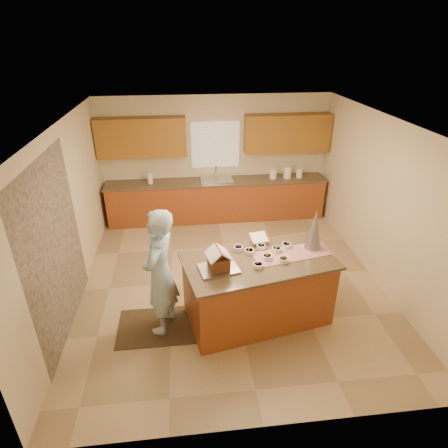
{
  "coord_description": "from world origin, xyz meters",
  "views": [
    {
      "loc": [
        -0.74,
        -5.34,
        3.86
      ],
      "look_at": [
        -0.1,
        0.2,
        1.0
      ],
      "focal_mm": 30.22,
      "sensor_mm": 36.0,
      "label": 1
    }
  ],
  "objects_px": {
    "boy": "(160,273)",
    "gingerbread_house": "(219,260)",
    "tinsel_tree": "(315,229)",
    "island_base": "(258,291)"
  },
  "relations": [
    {
      "from": "island_base",
      "to": "gingerbread_house",
      "type": "height_order",
      "value": "gingerbread_house"
    },
    {
      "from": "island_base",
      "to": "tinsel_tree",
      "type": "relative_size",
      "value": 3.27
    },
    {
      "from": "island_base",
      "to": "boy",
      "type": "xyz_separation_m",
      "value": [
        -1.37,
        -0.05,
        0.45
      ]
    },
    {
      "from": "boy",
      "to": "gingerbread_house",
      "type": "distance_m",
      "value": 0.83
    },
    {
      "from": "boy",
      "to": "gingerbread_house",
      "type": "bearing_deg",
      "value": 99.02
    },
    {
      "from": "gingerbread_house",
      "to": "tinsel_tree",
      "type": "bearing_deg",
      "value": 15.83
    },
    {
      "from": "tinsel_tree",
      "to": "gingerbread_house",
      "type": "bearing_deg",
      "value": -164.17
    },
    {
      "from": "island_base",
      "to": "tinsel_tree",
      "type": "bearing_deg",
      "value": 3.67
    },
    {
      "from": "island_base",
      "to": "boy",
      "type": "distance_m",
      "value": 1.45
    },
    {
      "from": "tinsel_tree",
      "to": "boy",
      "type": "distance_m",
      "value": 2.26
    }
  ]
}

